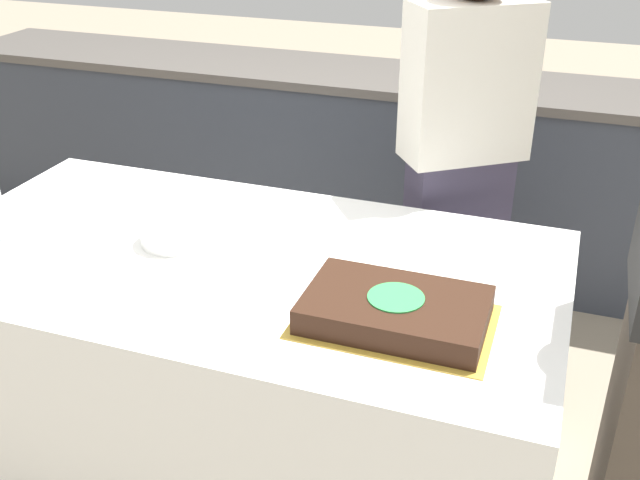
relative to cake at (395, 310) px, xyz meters
The scene contains 7 objects.
ground_plane 0.98m from the cake, 161.03° to the left, with size 14.00×14.00×0.00m, color gray.
back_counter 1.88m from the cake, 106.68° to the left, with size 4.40×0.58×0.92m.
dining_table 0.70m from the cake, 161.03° to the left, with size 1.90×1.02×0.77m.
cake is the anchor object (origin of this frame).
plate_stack 0.77m from the cake, 164.74° to the left, with size 0.20×0.20×0.07m.
side_plate_near_cake 0.29m from the cake, 91.53° to the left, with size 0.19×0.19×0.00m.
person_cutting_cake 0.91m from the cake, 90.00° to the left, with size 0.45×0.41×1.64m.
Camera 1 is at (0.88, -1.74, 1.82)m, focal length 42.00 mm.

